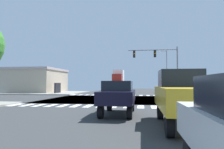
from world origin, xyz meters
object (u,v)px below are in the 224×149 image
(bank_building, at_px, (28,81))
(box_truck_leading_1, at_px, (118,80))
(traffic_signal_mast, at_px, (158,60))
(sedan_queued_3, at_px, (122,85))
(suv_nearside_1, at_px, (200,87))
(pickup_trailing_1, at_px, (183,95))
(sedan_crossing_2, at_px, (118,94))
(street_lamp, at_px, (165,67))

(bank_building, height_order, box_truck_leading_1, box_truck_leading_1)
(traffic_signal_mast, height_order, sedan_queued_3, traffic_signal_mast)
(suv_nearside_1, distance_m, box_truck_leading_1, 30.69)
(traffic_signal_mast, xyz_separation_m, sedan_queued_3, (-7.72, 26.66, -3.99))
(suv_nearside_1, height_order, pickup_trailing_1, pickup_trailing_1)
(sedan_queued_3, relative_size, box_truck_leading_1, 0.60)
(traffic_signal_mast, xyz_separation_m, suv_nearside_1, (2.75, -10.53, -3.71))
(sedan_crossing_2, bearing_deg, suv_nearside_1, 50.06)
(pickup_trailing_1, bearing_deg, traffic_signal_mast, 88.05)
(suv_nearside_1, bearing_deg, street_lamp, 1.07)
(street_lamp, xyz_separation_m, sedan_queued_3, (-10.05, 14.88, -3.76))
(street_lamp, height_order, sedan_queued_3, street_lamp)
(traffic_signal_mast, relative_size, sedan_crossing_2, 1.62)
(suv_nearside_1, relative_size, box_truck_leading_1, 0.64)
(bank_building, bearing_deg, street_lamp, 9.99)
(suv_nearside_1, relative_size, pickup_trailing_1, 0.90)
(sedan_crossing_2, bearing_deg, sedan_queued_3, 95.09)
(pickup_trailing_1, bearing_deg, sedan_queued_3, 98.34)
(pickup_trailing_1, bearing_deg, suv_nearside_1, 71.80)
(street_lamp, bearing_deg, bank_building, -170.01)
(traffic_signal_mast, distance_m, sedan_crossing_2, 19.05)
(sedan_crossing_2, height_order, sedan_queued_3, same)
(sedan_crossing_2, xyz_separation_m, sedan_queued_3, (-4.00, 44.91, 0.00))
(traffic_signal_mast, bearing_deg, suv_nearside_1, -75.39)
(traffic_signal_mast, bearing_deg, box_truck_leading_1, 112.87)
(street_lamp, bearing_deg, pickup_trailing_1, -95.30)
(bank_building, bearing_deg, box_truck_leading_1, 34.46)
(bank_building, height_order, sedan_crossing_2, bank_building)
(sedan_queued_3, bearing_deg, street_lamp, 124.04)
(street_lamp, height_order, pickup_trailing_1, street_lamp)
(sedan_queued_3, height_order, pickup_trailing_1, pickup_trailing_1)
(traffic_signal_mast, distance_m, sedan_queued_3, 28.04)
(sedan_crossing_2, bearing_deg, bank_building, 128.55)
(traffic_signal_mast, relative_size, suv_nearside_1, 1.51)
(street_lamp, xyz_separation_m, pickup_trailing_1, (-3.05, -32.85, -3.59))
(street_lamp, bearing_deg, sedan_crossing_2, -101.39)
(street_lamp, distance_m, suv_nearside_1, 22.59)
(suv_nearside_1, bearing_deg, pickup_trailing_1, 161.80)
(bank_building, relative_size, sedan_crossing_2, 3.29)
(sedan_queued_3, bearing_deg, pickup_trailing_1, 98.34)
(traffic_signal_mast, relative_size, bank_building, 0.49)
(sedan_crossing_2, distance_m, sedan_queued_3, 45.09)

